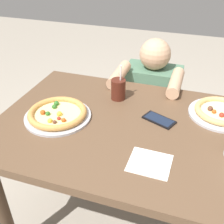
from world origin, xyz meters
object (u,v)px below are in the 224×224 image
object	(u,v)px
diner_seated	(150,110)
cell_phone	(159,120)
pizza_near	(58,114)
drink_cup_colored	(118,89)
pizza_far	(221,112)

from	to	relation	value
diner_seated	cell_phone	bearing A→B (deg)	-76.48
pizza_near	drink_cup_colored	size ratio (longest dim) A/B	1.64
drink_cup_colored	diner_seated	world-z (taller)	diner_seated
drink_cup_colored	cell_phone	world-z (taller)	drink_cup_colored
pizza_far	pizza_near	bearing A→B (deg)	-160.30
pizza_far	drink_cup_colored	world-z (taller)	drink_cup_colored
pizza_near	diner_seated	distance (m)	0.84
diner_seated	pizza_near	bearing A→B (deg)	-115.03
pizza_far	cell_phone	bearing A→B (deg)	-153.23
pizza_far	drink_cup_colored	distance (m)	0.52
pizza_near	pizza_far	xyz separation A→B (m)	(0.74, 0.26, -0.00)
pizza_near	cell_phone	size ratio (longest dim) A/B	1.90
pizza_near	pizza_far	world-z (taller)	same
pizza_far	diner_seated	world-z (taller)	diner_seated
pizza_near	diner_seated	bearing A→B (deg)	64.97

